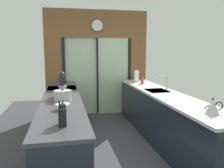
{
  "coord_description": "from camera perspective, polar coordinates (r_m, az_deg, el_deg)",
  "views": [
    {
      "loc": [
        -0.86,
        -3.52,
        1.7
      ],
      "look_at": [
        0.03,
        0.69,
        1.05
      ],
      "focal_mm": 36.67,
      "sensor_mm": 36.0,
      "label": 1
    }
  ],
  "objects": [
    {
      "name": "ground_plane",
      "position": [
        4.54,
        -0.13,
        -13.56
      ],
      "size": [
        5.04,
        7.6,
        0.02
      ],
      "primitive_type": "cube",
      "color": "#38383D"
    },
    {
      "name": "back_wall_unit",
      "position": [
        5.98,
        -3.71,
        6.88
      ],
      "size": [
        2.64,
        0.12,
        2.7
      ],
      "color": "brown",
      "rests_on": "ground_plane"
    },
    {
      "name": "left_counter_run",
      "position": [
        3.85,
        -12.24,
        -10.34
      ],
      "size": [
        0.62,
        3.8,
        0.92
      ],
      "color": "#1E232D",
      "rests_on": "ground_plane"
    },
    {
      "name": "right_counter_run",
      "position": [
        4.39,
        12.52,
        -8.01
      ],
      "size": [
        0.62,
        3.8,
        0.92
      ],
      "color": "#1E232D",
      "rests_on": "ground_plane"
    },
    {
      "name": "sink_faucet",
      "position": [
        4.53,
        13.21,
        0.91
      ],
      "size": [
        0.19,
        0.02,
        0.29
      ],
      "color": "#B7BABC",
      "rests_on": "right_counter_run"
    },
    {
      "name": "oven_range",
      "position": [
        4.93,
        -12.19,
        -6.26
      ],
      "size": [
        0.6,
        0.6,
        0.92
      ],
      "color": "black",
      "rests_on": "ground_plane"
    },
    {
      "name": "mixing_bowl",
      "position": [
        3.07,
        -12.19,
        -5.52
      ],
      "size": [
        0.19,
        0.19,
        0.08
      ],
      "color": "silver",
      "rests_on": "left_counter_run"
    },
    {
      "name": "knife_block",
      "position": [
        2.45,
        -12.26,
        -7.84
      ],
      "size": [
        0.08,
        0.14,
        0.26
      ],
      "color": "black",
      "rests_on": "left_counter_run"
    },
    {
      "name": "stand_mixer",
      "position": [
        3.92,
        -12.23,
        -0.71
      ],
      "size": [
        0.17,
        0.27,
        0.42
      ],
      "color": "black",
      "rests_on": "left_counter_run"
    },
    {
      "name": "stock_pot",
      "position": [
        3.6,
        -12.2,
        -2.81
      ],
      "size": [
        0.27,
        0.27,
        0.19
      ],
      "color": "#B7BABC",
      "rests_on": "left_counter_run"
    },
    {
      "name": "kettle",
      "position": [
        3.04,
        23.81,
        -5.29
      ],
      "size": [
        0.26,
        0.18,
        0.21
      ],
      "color": "#B7BABC",
      "rests_on": "right_counter_run"
    },
    {
      "name": "soap_bottle",
      "position": [
        5.27,
        7.55,
        1.04
      ],
      "size": [
        0.07,
        0.07,
        0.23
      ],
      "color": "#B23D2D",
      "rests_on": "right_counter_run"
    },
    {
      "name": "paper_towel_roll",
      "position": [
        5.67,
        6.11,
        1.98
      ],
      "size": [
        0.14,
        0.14,
        0.3
      ],
      "color": "#B7BABC",
      "rests_on": "right_counter_run"
    }
  ]
}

